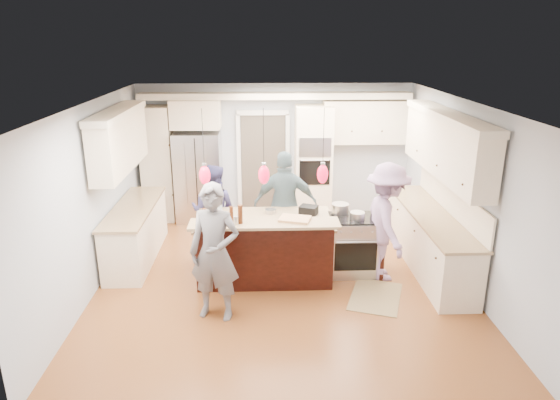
# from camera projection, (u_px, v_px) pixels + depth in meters

# --- Properties ---
(ground_plane) EXTENTS (6.00, 6.00, 0.00)m
(ground_plane) POSITION_uv_depth(u_px,v_px,m) (281.00, 276.00, 7.82)
(ground_plane) COLOR #965A29
(ground_plane) RESTS_ON ground
(room_shell) EXTENTS (5.54, 6.04, 2.72)m
(room_shell) POSITION_uv_depth(u_px,v_px,m) (281.00, 164.00, 7.25)
(room_shell) COLOR #B2BCC6
(room_shell) RESTS_ON ground
(refrigerator) EXTENTS (0.90, 0.70, 1.80)m
(refrigerator) POSITION_uv_depth(u_px,v_px,m) (199.00, 177.00, 9.99)
(refrigerator) COLOR #B7B7BC
(refrigerator) RESTS_ON ground
(oven_column) EXTENTS (0.72, 0.69, 2.30)m
(oven_column) POSITION_uv_depth(u_px,v_px,m) (313.00, 163.00, 10.02)
(oven_column) COLOR #F3E5C5
(oven_column) RESTS_ON ground
(back_upper_cabinets) EXTENTS (5.30, 0.61, 2.54)m
(back_upper_cabinets) POSITION_uv_depth(u_px,v_px,m) (238.00, 137.00, 9.89)
(back_upper_cabinets) COLOR #F3E5C5
(back_upper_cabinets) RESTS_ON ground
(right_counter_run) EXTENTS (0.64, 3.10, 2.51)m
(right_counter_run) POSITION_uv_depth(u_px,v_px,m) (435.00, 205.00, 7.86)
(right_counter_run) COLOR #F3E5C5
(right_counter_run) RESTS_ON ground
(left_cabinets) EXTENTS (0.64, 2.30, 2.51)m
(left_cabinets) POSITION_uv_depth(u_px,v_px,m) (130.00, 199.00, 8.16)
(left_cabinets) COLOR #F3E5C5
(left_cabinets) RESTS_ON ground
(kitchen_island) EXTENTS (2.10, 1.46, 1.12)m
(kitchen_island) POSITION_uv_depth(u_px,v_px,m) (265.00, 246.00, 7.73)
(kitchen_island) COLOR black
(kitchen_island) RESTS_ON ground
(island_range) EXTENTS (0.82, 0.71, 0.92)m
(island_range) POSITION_uv_depth(u_px,v_px,m) (354.00, 245.00, 7.86)
(island_range) COLOR #B7B7BC
(island_range) RESTS_ON ground
(pendant_lights) EXTENTS (1.75, 0.15, 1.03)m
(pendant_lights) POSITION_uv_depth(u_px,v_px,m) (264.00, 174.00, 6.76)
(pendant_lights) COLOR black
(pendant_lights) RESTS_ON ground
(person_bar_end) EXTENTS (0.76, 0.60, 1.85)m
(person_bar_end) POSITION_uv_depth(u_px,v_px,m) (215.00, 253.00, 6.45)
(person_bar_end) COLOR slate
(person_bar_end) RESTS_ON ground
(person_far_left) EXTENTS (0.90, 0.78, 1.60)m
(person_far_left) POSITION_uv_depth(u_px,v_px,m) (213.00, 211.00, 8.34)
(person_far_left) COLOR navy
(person_far_left) RESTS_ON ground
(person_far_right) EXTENTS (1.08, 0.49, 1.81)m
(person_far_right) POSITION_uv_depth(u_px,v_px,m) (286.00, 204.00, 8.35)
(person_far_right) COLOR slate
(person_far_right) RESTS_ON ground
(person_range_side) EXTENTS (0.74, 1.21, 1.83)m
(person_range_side) POSITION_uv_depth(u_px,v_px,m) (387.00, 222.00, 7.54)
(person_range_side) COLOR #A07FAB
(person_range_side) RESTS_ON ground
(floor_rug) EXTENTS (0.98, 1.17, 0.01)m
(floor_rug) POSITION_uv_depth(u_px,v_px,m) (375.00, 297.00, 7.21)
(floor_rug) COLOR #988453
(floor_rug) RESTS_ON ground
(water_bottle) EXTENTS (0.08, 0.08, 0.29)m
(water_bottle) POSITION_uv_depth(u_px,v_px,m) (220.00, 212.00, 6.92)
(water_bottle) COLOR silver
(water_bottle) RESTS_ON kitchen_island
(beer_bottle_a) EXTENTS (0.07, 0.07, 0.22)m
(beer_bottle_a) POSITION_uv_depth(u_px,v_px,m) (204.00, 216.00, 6.85)
(beer_bottle_a) COLOR #441E0C
(beer_bottle_a) RESTS_ON kitchen_island
(beer_bottle_b) EXTENTS (0.07, 0.07, 0.27)m
(beer_bottle_b) POSITION_uv_depth(u_px,v_px,m) (240.00, 214.00, 6.87)
(beer_bottle_b) COLOR #441E0C
(beer_bottle_b) RESTS_ON kitchen_island
(beer_bottle_c) EXTENTS (0.06, 0.06, 0.21)m
(beer_bottle_c) POSITION_uv_depth(u_px,v_px,m) (231.00, 214.00, 6.96)
(beer_bottle_c) COLOR #441E0C
(beer_bottle_c) RESTS_ON kitchen_island
(drink_can) EXTENTS (0.09, 0.09, 0.12)m
(drink_can) POSITION_uv_depth(u_px,v_px,m) (236.00, 221.00, 6.84)
(drink_can) COLOR #B7B7BC
(drink_can) RESTS_ON kitchen_island
(cutting_board) EXTENTS (0.49, 0.41, 0.03)m
(cutting_board) POSITION_uv_depth(u_px,v_px,m) (295.00, 219.00, 7.03)
(cutting_board) COLOR tan
(cutting_board) RESTS_ON kitchen_island
(pot_large) EXTENTS (0.27, 0.27, 0.16)m
(pot_large) POSITION_uv_depth(u_px,v_px,m) (340.00, 209.00, 7.86)
(pot_large) COLOR #B7B7BC
(pot_large) RESTS_ON island_range
(pot_small) EXTENTS (0.23, 0.23, 0.11)m
(pot_small) POSITION_uv_depth(u_px,v_px,m) (357.00, 216.00, 7.62)
(pot_small) COLOR #B7B7BC
(pot_small) RESTS_ON island_range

